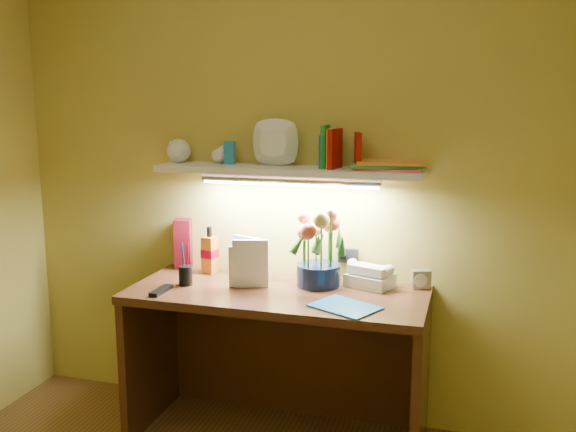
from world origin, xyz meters
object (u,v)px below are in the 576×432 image
object	(u,v)px
desk_clock	(421,279)
whisky_bottle	(210,250)
desk	(277,365)
telephone	(370,274)
flower_bouquet	(319,248)

from	to	relation	value
desk_clock	whisky_bottle	xyz separation A→B (m)	(-1.07, -0.03, 0.08)
desk_clock	desk	bearing A→B (deg)	179.48
desk	whisky_bottle	bearing A→B (deg)	155.19
telephone	whisky_bottle	world-z (taller)	whisky_bottle
whisky_bottle	flower_bouquet	bearing A→B (deg)	-5.83
telephone	desk_clock	bearing A→B (deg)	28.82
desk	flower_bouquet	world-z (taller)	flower_bouquet
telephone	whisky_bottle	size ratio (longest dim) A/B	0.85
flower_bouquet	desk_clock	size ratio (longest dim) A/B	4.13
desk	flower_bouquet	size ratio (longest dim) A/B	3.80
desk	flower_bouquet	xyz separation A→B (m)	(0.17, 0.14, 0.56)
whisky_bottle	telephone	bearing A→B (deg)	-0.64
desk	flower_bouquet	distance (m)	0.60
desk	whisky_bottle	xyz separation A→B (m)	(-0.42, 0.20, 0.50)
flower_bouquet	telephone	xyz separation A→B (m)	(0.24, 0.05, -0.12)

